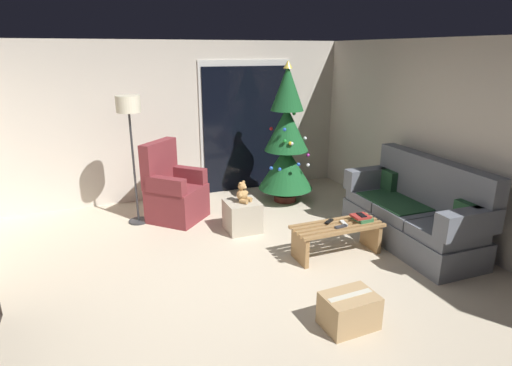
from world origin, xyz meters
TOP-DOWN VIEW (x-y plane):
  - ground_plane at (0.00, 0.00)m, footprint 7.00×7.00m
  - wall_back at (0.00, 3.06)m, footprint 5.72×0.12m
  - wall_right at (2.86, 0.00)m, footprint 0.12×6.00m
  - patio_door_frame at (1.12, 2.99)m, footprint 1.60×0.02m
  - patio_door_glass at (1.12, 2.97)m, footprint 1.50×0.02m
  - couch at (2.32, 0.13)m, footprint 0.83×1.96m
  - coffee_table at (1.23, 0.19)m, footprint 1.10×0.40m
  - remote_white at (1.31, 0.17)m, footprint 0.08×0.16m
  - remote_graphite at (1.22, 0.10)m, footprint 0.16×0.06m
  - remote_black at (1.17, 0.29)m, footprint 0.15×0.12m
  - book_stack at (1.57, 0.19)m, footprint 0.22×0.21m
  - cell_phone at (1.56, 0.19)m, footprint 0.08×0.15m
  - christmas_tree at (1.48, 2.13)m, footprint 0.87×0.87m
  - armchair at (-0.34, 2.03)m, footprint 0.97×0.97m
  - floor_lamp at (-0.85, 2.10)m, footprint 0.32×0.32m
  - ottoman at (0.43, 1.28)m, footprint 0.44×0.44m
  - teddy_bear_honey at (0.44, 1.27)m, footprint 0.21×0.22m
  - cardboard_box_taped_mid_floor at (0.59, -1.03)m, footprint 0.48×0.35m

SIDE VIEW (x-z plane):
  - ground_plane at x=0.00m, z-range 0.00..0.00m
  - cardboard_box_taped_mid_floor at x=0.59m, z-range 0.00..0.31m
  - ottoman at x=0.43m, z-range 0.00..0.41m
  - coffee_table at x=1.23m, z-range 0.07..0.45m
  - remote_white at x=1.31m, z-range 0.39..0.41m
  - remote_graphite at x=1.22m, z-range 0.39..0.41m
  - remote_black at x=1.17m, z-range 0.39..0.41m
  - couch at x=2.32m, z-range -0.14..0.94m
  - armchair at x=-0.34m, z-range -0.16..0.97m
  - book_stack at x=1.57m, z-range 0.39..0.46m
  - cell_phone at x=1.56m, z-range 0.46..0.47m
  - teddy_bear_honey at x=0.44m, z-range 0.39..0.68m
  - christmas_tree at x=1.48m, z-range -0.14..2.07m
  - patio_door_glass at x=1.12m, z-range 0.00..2.10m
  - patio_door_frame at x=1.12m, z-range 0.00..2.20m
  - wall_back at x=0.00m, z-range 0.00..2.50m
  - wall_right at x=2.86m, z-range 0.00..2.50m
  - floor_lamp at x=-0.85m, z-range 0.61..2.40m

